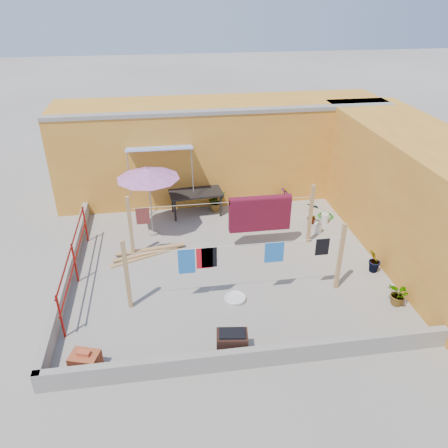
{
  "coord_description": "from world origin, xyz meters",
  "views": [
    {
      "loc": [
        -1.52,
        -9.61,
        6.62
      ],
      "look_at": [
        -0.05,
        0.3,
        1.07
      ],
      "focal_mm": 35.0,
      "sensor_mm": 36.0,
      "label": 1
    }
  ],
  "objects": [
    {
      "name": "brick_stack",
      "position": [
        -3.28,
        -3.2,
        0.2
      ],
      "size": [
        0.64,
        0.54,
        0.47
      ],
      "color": "#A34125",
      "rests_on": "ground"
    },
    {
      "name": "wall_right",
      "position": [
        5.2,
        0.0,
        1.6
      ],
      "size": [
        2.4,
        9.0,
        3.2
      ],
      "primitive_type": "cube",
      "color": "gold",
      "rests_on": "ground"
    },
    {
      "name": "plant_right_b",
      "position": [
        3.7,
        -0.91,
        0.34
      ],
      "size": [
        0.47,
        0.49,
        0.69
      ],
      "primitive_type": "imported",
      "rotation": [
        0.0,
        0.0,
        4.07
      ],
      "color": "#195317",
      "rests_on": "ground"
    },
    {
      "name": "plant_right_c",
      "position": [
        3.69,
        -2.25,
        0.29
      ],
      "size": [
        0.56,
        0.61,
        0.57
      ],
      "primitive_type": "imported",
      "rotation": [
        0.0,
        0.0,
        4.96
      ],
      "color": "#195317",
      "rests_on": "ground"
    },
    {
      "name": "plant_back_b",
      "position": [
        2.44,
        3.2,
        0.32
      ],
      "size": [
        0.41,
        0.41,
        0.63
      ],
      "primitive_type": "imported",
      "rotation": [
        0.0,
        0.0,
        1.41
      ],
      "color": "#195317",
      "rests_on": "ground"
    },
    {
      "name": "wall_back",
      "position": [
        0.5,
        4.69,
        1.61
      ],
      "size": [
        11.0,
        3.27,
        3.21
      ],
      "color": "gold",
      "rests_on": "ground"
    },
    {
      "name": "patio_umbrella",
      "position": [
        -1.96,
        1.95,
        1.93
      ],
      "size": [
        1.98,
        1.98,
        2.15
      ],
      "color": "gray",
      "rests_on": "ground"
    },
    {
      "name": "water_jug_b",
      "position": [
        2.95,
        1.27,
        0.15
      ],
      "size": [
        0.22,
        0.22,
        0.35
      ],
      "color": "silver",
      "rests_on": "ground"
    },
    {
      "name": "lumber_pile",
      "position": [
        -2.12,
        0.78,
        0.06
      ],
      "size": [
        2.05,
        0.88,
        0.13
      ],
      "color": "tan",
      "rests_on": "ground"
    },
    {
      "name": "green_hose",
      "position": [
        3.55,
        2.22,
        0.03
      ],
      "size": [
        0.51,
        0.51,
        0.08
      ],
      "color": "#1C7E1F",
      "rests_on": "ground"
    },
    {
      "name": "clothesline_rig",
      "position": [
        0.82,
        0.56,
        1.01
      ],
      "size": [
        5.09,
        2.35,
        1.8
      ],
      "color": "tan",
      "rests_on": "ground"
    },
    {
      "name": "red_railing",
      "position": [
        -3.85,
        -0.2,
        0.72
      ],
      "size": [
        0.05,
        4.2,
        1.1
      ],
      "color": "maroon",
      "rests_on": "ground"
    },
    {
      "name": "ground",
      "position": [
        0.0,
        0.0,
        0.0
      ],
      "size": [
        80.0,
        80.0,
        0.0
      ],
      "primitive_type": "plane",
      "color": "#9E998E",
      "rests_on": "ground"
    },
    {
      "name": "plant_right_a",
      "position": [
        2.94,
        1.83,
        0.39
      ],
      "size": [
        0.49,
        0.49,
        0.78
      ],
      "primitive_type": "imported",
      "rotation": [
        0.0,
        0.0,
        2.34
      ],
      "color": "#195317",
      "rests_on": "ground"
    },
    {
      "name": "parapet_left",
      "position": [
        -4.08,
        0.0,
        0.22
      ],
      "size": [
        0.16,
        7.3,
        0.44
      ],
      "primitive_type": "cube",
      "color": "gray",
      "rests_on": "ground"
    },
    {
      "name": "plant_back_a",
      "position": [
        0.11,
        3.2,
        0.34
      ],
      "size": [
        0.81,
        0.78,
        0.69
      ],
      "primitive_type": "imported",
      "rotation": [
        0.0,
        0.0,
        0.54
      ],
      "color": "#195317",
      "rests_on": "ground"
    },
    {
      "name": "water_jug_a",
      "position": [
        3.37,
        1.83,
        0.16
      ],
      "size": [
        0.23,
        0.23,
        0.37
      ],
      "color": "silver",
      "rests_on": "ground"
    },
    {
      "name": "brazier",
      "position": [
        -0.4,
        -3.2,
        0.27
      ],
      "size": [
        0.67,
        0.49,
        0.56
      ],
      "color": "black",
      "rests_on": "ground"
    },
    {
      "name": "parapet_front",
      "position": [
        0.0,
        -3.58,
        0.22
      ],
      "size": [
        8.3,
        0.16,
        0.44
      ],
      "primitive_type": "cube",
      "color": "gray",
      "rests_on": "ground"
    },
    {
      "name": "outdoor_table",
      "position": [
        -0.55,
        3.03,
        0.71
      ],
      "size": [
        1.74,
        0.98,
        0.78
      ],
      "color": "black",
      "rests_on": "ground"
    },
    {
      "name": "white_basin",
      "position": [
        -0.05,
        -1.51,
        0.05
      ],
      "size": [
        0.52,
        0.52,
        0.09
      ],
      "color": "silver",
      "rests_on": "ground"
    }
  ]
}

